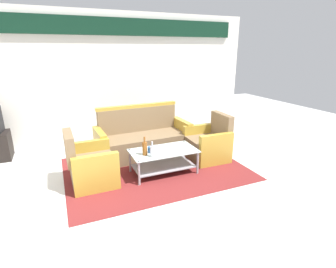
# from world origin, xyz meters

# --- Properties ---
(ground_plane) EXTENTS (14.00, 14.00, 0.00)m
(ground_plane) POSITION_xyz_m (0.00, 0.00, 0.00)
(ground_plane) COLOR white
(wall_back) EXTENTS (6.52, 0.19, 2.80)m
(wall_back) POSITION_xyz_m (0.00, 3.05, 1.48)
(wall_back) COLOR silver
(wall_back) RESTS_ON ground
(rug) EXTENTS (3.02, 2.21, 0.01)m
(rug) POSITION_xyz_m (0.13, 0.96, 0.01)
(rug) COLOR maroon
(rug) RESTS_ON ground
(couch) EXTENTS (1.83, 0.82, 0.96)m
(couch) POSITION_xyz_m (0.14, 1.66, 0.32)
(couch) COLOR #7F6647
(couch) RESTS_ON rug
(armchair_left) EXTENTS (0.71, 0.77, 0.85)m
(armchair_left) POSITION_xyz_m (-0.96, 0.87, 0.29)
(armchair_left) COLOR #7F6647
(armchair_left) RESTS_ON rug
(armchair_right) EXTENTS (0.71, 0.77, 0.85)m
(armchair_right) POSITION_xyz_m (1.23, 1.00, 0.29)
(armchair_right) COLOR #7F6647
(armchair_right) RESTS_ON rug
(coffee_table) EXTENTS (1.10, 0.60, 0.40)m
(coffee_table) POSITION_xyz_m (0.21, 0.76, 0.27)
(coffee_table) COLOR silver
(coffee_table) RESTS_ON rug
(bottle_clear) EXTENTS (0.07, 0.07, 0.25)m
(bottle_clear) POSITION_xyz_m (-0.05, 0.58, 0.50)
(bottle_clear) COLOR silver
(bottle_clear) RESTS_ON coffee_table
(bottle_brown) EXTENTS (0.08, 0.08, 0.30)m
(bottle_brown) POSITION_xyz_m (-0.14, 0.69, 0.52)
(bottle_brown) COLOR brown
(bottle_brown) RESTS_ON coffee_table
(cup) EXTENTS (0.08, 0.08, 0.10)m
(cup) POSITION_xyz_m (-0.03, 0.75, 0.46)
(cup) COLOR #2659A5
(cup) RESTS_ON coffee_table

